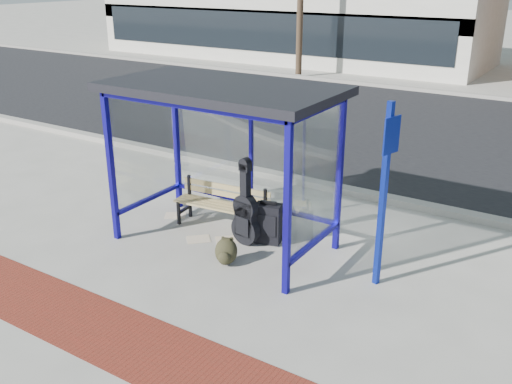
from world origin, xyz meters
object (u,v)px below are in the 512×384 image
Objects in this scene: guitar_bag at (246,215)px; suitcase at (268,224)px; backpack at (226,252)px; bench at (223,203)px.

suitcase is at bearing 45.86° from guitar_bag.
bench is at bearing 105.15° from backpack.
bench is 0.71m from guitar_bag.
suitcase reaches higher than backpack.
bench is 4.16× the size of backpack.
backpack is (0.76, -0.98, -0.24)m from bench.
backpack is at bearing -73.02° from guitar_bag.
suitcase is 1.76× the size of backpack.
suitcase is at bearing -11.25° from bench.
suitcase is (0.90, -0.09, -0.11)m from bench.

